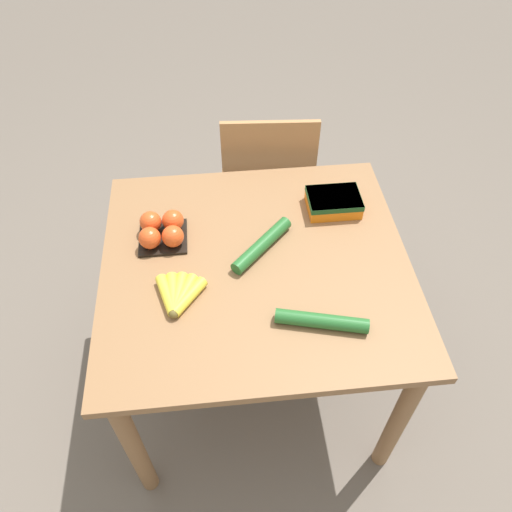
{
  "coord_description": "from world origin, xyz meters",
  "views": [
    {
      "loc": [
        -0.11,
        -1.05,
        1.97
      ],
      "look_at": [
        0.0,
        0.0,
        0.78
      ],
      "focal_mm": 35.0,
      "sensor_mm": 36.0,
      "label": 1
    }
  ],
  "objects": [
    {
      "name": "chair",
      "position": [
        0.12,
        0.69,
        0.47
      ],
      "size": [
        0.45,
        0.43,
        0.89
      ],
      "rotation": [
        0.0,
        0.0,
        3.07
      ],
      "color": "#A87547",
      "rests_on": "ground_plane"
    },
    {
      "name": "banana_bunch",
      "position": [
        -0.25,
        -0.12,
        0.76
      ],
      "size": [
        0.16,
        0.16,
        0.04
      ],
      "color": "brown",
      "rests_on": "dining_table"
    },
    {
      "name": "cucumber_near",
      "position": [
        0.16,
        -0.26,
        0.77
      ],
      "size": [
        0.27,
        0.11,
        0.04
      ],
      "color": "#236028",
      "rests_on": "dining_table"
    },
    {
      "name": "ground_plane",
      "position": [
        0.0,
        0.0,
        0.0
      ],
      "size": [
        12.0,
        12.0,
        0.0
      ],
      "primitive_type": "plane",
      "color": "#665B51"
    },
    {
      "name": "tomato_pack",
      "position": [
        -0.3,
        0.14,
        0.79
      ],
      "size": [
        0.16,
        0.16,
        0.08
      ],
      "color": "black",
      "rests_on": "dining_table"
    },
    {
      "name": "dining_table",
      "position": [
        0.0,
        0.0,
        0.63
      ],
      "size": [
        1.0,
        0.94,
        0.75
      ],
      "color": "olive",
      "rests_on": "ground_plane"
    },
    {
      "name": "cucumber_far",
      "position": [
        0.03,
        0.05,
        0.77
      ],
      "size": [
        0.22,
        0.22,
        0.04
      ],
      "color": "#236028",
      "rests_on": "dining_table"
    },
    {
      "name": "carrot_bag",
      "position": [
        0.3,
        0.22,
        0.78
      ],
      "size": [
        0.18,
        0.14,
        0.06
      ],
      "color": "orange",
      "rests_on": "dining_table"
    }
  ]
}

